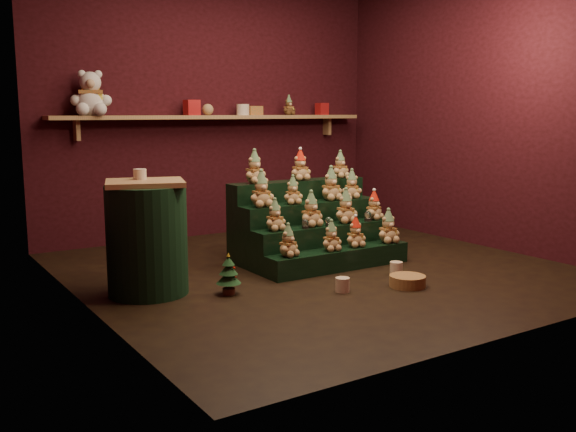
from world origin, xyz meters
TOP-DOWN VIEW (x-y plane):
  - ground at (0.00, 0.00)m, footprint 4.00×4.00m
  - back_wall at (0.00, 2.05)m, footprint 4.00×0.10m
  - front_wall at (0.00, -2.05)m, footprint 4.00×0.10m
  - left_wall at (-2.05, 0.00)m, footprint 0.10×4.00m
  - right_wall at (2.05, 0.00)m, footprint 0.10×4.00m
  - back_shelf at (0.00, 1.87)m, footprint 3.60×0.26m
  - riser_tier_front at (0.16, -0.09)m, footprint 1.40×0.22m
  - riser_tier_midfront at (0.16, 0.13)m, footprint 1.40×0.22m
  - riser_tier_midback at (0.16, 0.35)m, footprint 1.40×0.22m
  - riser_tier_back at (0.16, 0.57)m, footprint 1.40×0.22m
  - teddy_0 at (-0.37, -0.08)m, footprint 0.24×0.22m
  - teddy_1 at (0.06, -0.10)m, footprint 0.19×0.18m
  - teddy_2 at (0.33, -0.08)m, footprint 0.20×0.19m
  - teddy_3 at (0.70, -0.10)m, footprint 0.24×0.22m
  - teddy_4 at (-0.36, 0.14)m, footprint 0.20×0.18m
  - teddy_5 at (0.01, 0.14)m, footprint 0.24×0.22m
  - teddy_6 at (0.38, 0.12)m, footprint 0.24×0.22m
  - teddy_7 at (0.72, 0.13)m, footprint 0.24×0.23m
  - teddy_8 at (-0.38, 0.34)m, footprint 0.24×0.22m
  - teddy_9 at (-0.05, 0.34)m, footprint 0.21×0.19m
  - teddy_10 at (0.39, 0.36)m, footprint 0.22×0.20m
  - teddy_11 at (0.64, 0.36)m, footprint 0.25×0.24m
  - teddy_12 at (-0.31, 0.57)m, footprint 0.23×0.22m
  - teddy_13 at (0.18, 0.57)m, footprint 0.22×0.20m
  - teddy_14 at (0.64, 0.55)m, footprint 0.21×0.19m
  - snow_globe_a at (-0.09, 0.07)m, footprint 0.06×0.06m
  - snow_globe_b at (0.16, 0.07)m, footprint 0.06×0.06m
  - snow_globe_c at (0.61, 0.07)m, footprint 0.07×0.07m
  - side_table at (-1.51, 0.09)m, footprint 0.68×0.62m
  - table_ornament at (-1.51, 0.19)m, footprint 0.10×0.10m
  - mini_christmas_tree at (-1.01, -0.26)m, footprint 0.19×0.19m
  - mug_left at (-0.26, -0.67)m, footprint 0.11×0.11m
  - mug_right at (0.45, -0.49)m, footprint 0.11×0.11m
  - wicker_basket at (0.26, -0.83)m, footprint 0.32×0.32m
  - white_bear at (-1.38, 1.84)m, footprint 0.47×0.44m
  - brown_bear at (0.88, 1.84)m, footprint 0.16×0.14m
  - gift_tin_red_a at (-0.33, 1.85)m, footprint 0.14×0.14m
  - gift_tin_cream at (0.28, 1.85)m, footprint 0.14×0.14m
  - gift_tin_red_b at (1.36, 1.85)m, footprint 0.12×0.12m
  - shelf_plush_ball at (-0.14, 1.85)m, footprint 0.12×0.12m
  - scarf_gift_box at (0.43, 1.85)m, footprint 0.16×0.10m

SIDE VIEW (x-z plane):
  - ground at x=0.00m, z-range 0.00..0.00m
  - wicker_basket at x=0.26m, z-range 0.00..0.09m
  - mug_right at x=0.45m, z-range 0.00..0.11m
  - mug_left at x=-0.26m, z-range 0.00..0.11m
  - riser_tier_front at x=0.16m, z-range 0.00..0.18m
  - mini_christmas_tree at x=-1.01m, z-range 0.00..0.31m
  - riser_tier_midfront at x=0.16m, z-range 0.00..0.36m
  - riser_tier_midback at x=0.16m, z-range 0.00..0.54m
  - teddy_1 at x=0.06m, z-range 0.18..0.44m
  - teddy_2 at x=0.33m, z-range 0.18..0.44m
  - teddy_0 at x=-0.37m, z-range 0.18..0.45m
  - teddy_3 at x=0.70m, z-range 0.18..0.48m
  - riser_tier_back at x=0.16m, z-range 0.00..0.72m
  - snow_globe_b at x=0.16m, z-range 0.36..0.44m
  - snow_globe_a at x=-0.09m, z-range 0.36..0.44m
  - snow_globe_c at x=0.61m, z-range 0.36..0.46m
  - side_table at x=-1.51m, z-range 0.00..0.85m
  - teddy_7 at x=0.72m, z-range 0.36..0.63m
  - teddy_4 at x=-0.36m, z-range 0.36..0.63m
  - teddy_6 at x=0.38m, z-range 0.36..0.66m
  - teddy_5 at x=0.01m, z-range 0.36..0.66m
  - teddy_9 at x=-0.05m, z-range 0.54..0.79m
  - teddy_11 at x=0.64m, z-range 0.54..0.81m
  - teddy_10 at x=0.39m, z-range 0.54..0.85m
  - teddy_8 at x=-0.38m, z-range 0.54..0.85m
  - teddy_14 at x=0.64m, z-range 0.72..0.98m
  - teddy_13 at x=0.18m, z-range 0.72..1.00m
  - teddy_12 at x=-0.31m, z-range 0.72..1.01m
  - table_ornament at x=-1.51m, z-range 0.86..0.94m
  - back_shelf at x=0.00m, z-range 1.17..1.41m
  - scarf_gift_box at x=0.43m, z-range 1.32..1.42m
  - gift_tin_cream at x=0.28m, z-range 1.32..1.44m
  - shelf_plush_ball at x=-0.14m, z-range 1.32..1.44m
  - gift_tin_red_b at x=1.36m, z-range 1.32..1.46m
  - back_wall at x=0.00m, z-range 0.00..2.80m
  - front_wall at x=0.00m, z-range 0.00..2.80m
  - left_wall at x=-2.05m, z-range 0.00..2.80m
  - right_wall at x=2.05m, z-range 0.00..2.80m
  - gift_tin_red_a at x=-0.33m, z-range 1.32..1.48m
  - brown_bear at x=0.88m, z-range 1.32..1.54m
  - white_bear at x=-1.38m, z-range 1.32..1.86m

